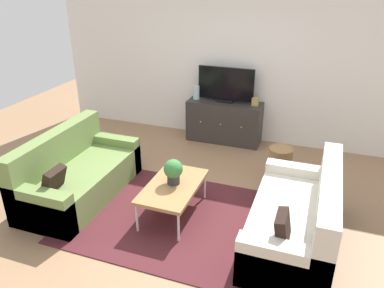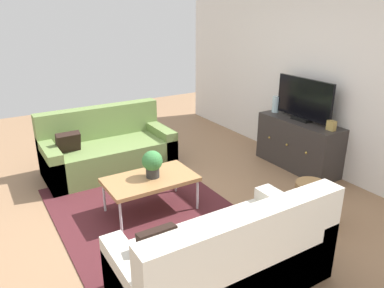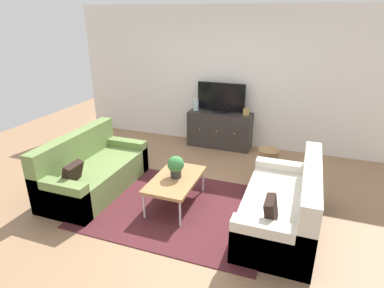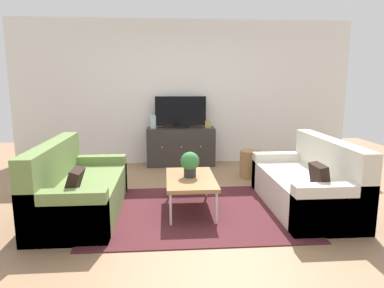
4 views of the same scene
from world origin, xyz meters
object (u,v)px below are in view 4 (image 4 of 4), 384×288
at_px(coffee_table, 191,180).
at_px(tv_console, 181,147).
at_px(glass_vase, 153,122).
at_px(mantel_clock, 208,124).
at_px(couch_right_side, 310,186).
at_px(potted_plant, 190,163).
at_px(wicker_basket, 250,164).
at_px(couch_left_side, 75,191).
at_px(flat_screen_tv, 181,112).

xyz_separation_m(coffee_table, tv_console, (-0.01, 2.34, -0.03)).
distance_m(glass_vase, mantel_clock, 1.02).
height_order(couch_right_side, glass_vase, glass_vase).
distance_m(coffee_table, potted_plant, 0.21).
height_order(tv_console, wicker_basket, tv_console).
xyz_separation_m(coffee_table, mantel_clock, (0.50, 2.34, 0.39)).
bearing_deg(mantel_clock, couch_left_side, -128.37).
bearing_deg(couch_right_side, couch_left_side, 180.00).
xyz_separation_m(coffee_table, wicker_basket, (1.08, 1.38, -0.16)).
relative_size(glass_vase, mantel_clock, 1.84).
distance_m(flat_screen_tv, wicker_basket, 1.66).
bearing_deg(mantel_clock, flat_screen_tv, 177.76).
xyz_separation_m(glass_vase, mantel_clock, (1.02, 0.00, -0.05)).
xyz_separation_m(tv_console, wicker_basket, (1.10, -0.96, -0.13)).
xyz_separation_m(couch_right_side, potted_plant, (-1.50, 0.07, 0.30)).
xyz_separation_m(couch_left_side, coffee_table, (1.38, 0.03, 0.10)).
bearing_deg(glass_vase, potted_plant, -77.33).
xyz_separation_m(coffee_table, glass_vase, (-0.52, 2.34, 0.44)).
distance_m(mantel_clock, wicker_basket, 1.25).
height_order(couch_right_side, potted_plant, couch_right_side).
distance_m(couch_left_side, tv_console, 2.74).
relative_size(coffee_table, wicker_basket, 2.22).
bearing_deg(couch_right_side, coffee_table, 178.79).
relative_size(flat_screen_tv, glass_vase, 3.94).
distance_m(coffee_table, tv_console, 2.34).
height_order(couch_left_side, tv_console, couch_left_side).
height_order(coffee_table, flat_screen_tv, flat_screen_tv).
bearing_deg(couch_left_side, coffee_table, 1.31).
bearing_deg(flat_screen_tv, coffee_table, -89.69).
distance_m(tv_console, glass_vase, 0.70).
relative_size(couch_right_side, wicker_basket, 3.87).
xyz_separation_m(couch_right_side, glass_vase, (-2.02, 2.37, 0.54)).
relative_size(coffee_table, glass_vase, 4.21).
distance_m(couch_right_side, wicker_basket, 1.47).
height_order(couch_right_side, mantel_clock, couch_right_side).
bearing_deg(couch_right_side, potted_plant, 177.43).
distance_m(couch_left_side, coffee_table, 1.39).
bearing_deg(tv_console, potted_plant, -89.82).
height_order(couch_right_side, flat_screen_tv, flat_screen_tv).
bearing_deg(glass_vase, couch_right_side, -49.61).
height_order(couch_right_side, tv_console, couch_right_side).
relative_size(mantel_clock, wicker_basket, 0.29).
distance_m(couch_right_side, coffee_table, 1.50).
distance_m(potted_plant, flat_screen_tv, 2.36).
xyz_separation_m(couch_right_side, mantel_clock, (-1.00, 2.37, 0.49)).
xyz_separation_m(glass_vase, wicker_basket, (1.61, -0.96, -0.60)).
relative_size(potted_plant, tv_console, 0.25).
height_order(tv_console, mantel_clock, mantel_clock).
bearing_deg(coffee_table, mantel_clock, 77.99).
height_order(potted_plant, wicker_basket, potted_plant).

